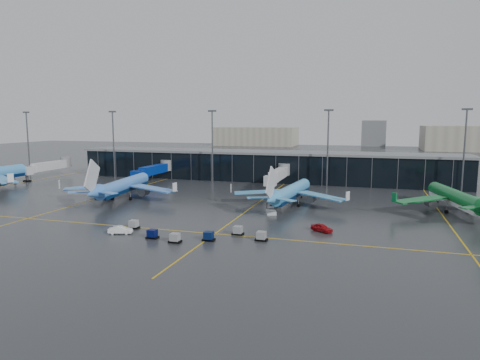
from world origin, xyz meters
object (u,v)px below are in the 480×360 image
(airliner_aer_lingus, at_px, (456,189))
(service_van_white, at_px, (120,230))
(airliner_arkefly, at_px, (124,177))
(service_van_red, at_px, (322,228))
(airliner_klm_near, at_px, (291,184))
(mobile_airstair, at_px, (271,211))
(baggage_carts, at_px, (194,233))

(airliner_aer_lingus, height_order, service_van_white, airliner_aer_lingus)
(airliner_arkefly, distance_m, airliner_aer_lingus, 86.42)
(airliner_arkefly, xyz_separation_m, service_van_red, (57.49, -20.25, -5.25))
(airliner_klm_near, distance_m, service_van_red, 27.92)
(airliner_arkefly, height_order, airliner_aer_lingus, airliner_arkefly)
(mobile_airstair, bearing_deg, airliner_aer_lingus, 1.57)
(airliner_arkefly, bearing_deg, airliner_aer_lingus, -3.05)
(baggage_carts, bearing_deg, airliner_aer_lingus, 37.62)
(airliner_arkefly, relative_size, airliner_aer_lingus, 1.06)
(airliner_arkefly, distance_m, service_van_red, 61.18)
(mobile_airstair, xyz_separation_m, service_van_red, (13.21, -12.76, 0.01))
(airliner_aer_lingus, bearing_deg, baggage_carts, -154.57)
(airliner_arkefly, distance_m, baggage_carts, 47.39)
(airliner_arkefly, bearing_deg, service_van_red, -27.65)
(airliner_klm_near, bearing_deg, baggage_carts, -101.97)
(baggage_carts, xyz_separation_m, service_van_white, (-14.80, -1.72, 0.00))
(service_van_red, xyz_separation_m, service_van_white, (-37.41, -13.10, -0.02))
(baggage_carts, bearing_deg, service_van_white, -173.36)
(baggage_carts, relative_size, service_van_red, 6.38)
(service_van_red, bearing_deg, baggage_carts, 148.26)
(airliner_aer_lingus, bearing_deg, service_van_white, -160.23)
(service_van_red, bearing_deg, airliner_aer_lingus, -13.97)
(airliner_klm_near, relative_size, baggage_carts, 1.23)
(baggage_carts, height_order, service_van_white, baggage_carts)
(airliner_arkefly, distance_m, service_van_white, 39.29)
(mobile_airstair, bearing_deg, service_van_red, -62.56)
(airliner_klm_near, xyz_separation_m, airliner_aer_lingus, (39.33, 2.75, 0.15))
(airliner_arkefly, relative_size, baggage_carts, 1.34)
(mobile_airstair, bearing_deg, airliner_klm_near, 60.42)
(baggage_carts, height_order, service_van_red, baggage_carts)
(service_van_red, height_order, service_van_white, service_van_red)
(airliner_klm_near, height_order, mobile_airstair, airliner_klm_near)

